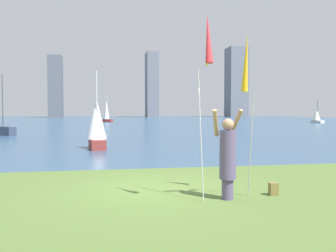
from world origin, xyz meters
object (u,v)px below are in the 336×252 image
Objects in this scene: kite_flag_left at (208,44)px; sailboat_2 at (107,112)px; person at (228,155)px; sailboat_1 at (3,130)px; sailboat_4 at (317,116)px; bag at (273,189)px; sailboat_3 at (97,124)px; kite_flag_right at (246,66)px.

kite_flag_left is 0.80× the size of sailboat_2.
person is 0.41× the size of sailboat_1.
sailboat_2 reaches higher than person.
person is 0.56× the size of sailboat_4.
sailboat_1 reaches higher than bag.
person is 25.48m from sailboat_1.
sailboat_3 is (-4.33, 11.28, 1.12)m from bag.
bag is 0.06× the size of sailboat_1.
sailboat_4 is at bearing 56.05° from kite_flag_right.
kite_flag_right is at bearing 19.49° from person.
bag is at bearing -23.98° from kite_flag_right.
sailboat_1 is 13.94m from sailboat_3.
sailboat_4 is (30.62, 45.04, 0.16)m from person.
kite_flag_left is 1.09× the size of sailboat_4.
bag is at bearing -62.41° from sailboat_1.
sailboat_4 is (30.03, 44.60, -1.89)m from kite_flag_right.
bag is at bearing -8.78° from person.
sailboat_3 reaches higher than person.
sailboat_2 is at bearing 75.83° from sailboat_1.
bag is at bearing -123.26° from sailboat_4.
sailboat_1 reaches higher than person.
bag is 12.13m from sailboat_3.
kite_flag_right reaches higher than bag.
sailboat_2 is (-1.84, 56.55, -1.61)m from kite_flag_left.
kite_flag_right is 0.94× the size of sailboat_3.
sailboat_4 is (33.76, 33.59, -0.11)m from sailboat_3.
sailboat_4 reaches higher than person.
sailboat_4 is (33.05, -11.09, -0.59)m from sailboat_2.
sailboat_4 is at bearing 55.53° from kite_flag_left.
sailboat_2 is at bearing 93.11° from kite_flag_right.
bag is 53.67m from sailboat_4.
sailboat_1 is at bearing 116.67° from kite_flag_right.
sailboat_3 is at bearing -135.14° from sailboat_4.
sailboat_1 is (-11.97, 22.90, 0.25)m from bag.
kite_flag_right is 25.47m from sailboat_1.
sailboat_3 reaches higher than bag.
person is at bearing -124.21° from sailboat_4.
kite_flag_left is 0.81× the size of sailboat_1.
bag is at bearing 18.48° from kite_flag_left.
kite_flag_right reaches higher than sailboat_4.
sailboat_1 is 1.35× the size of sailboat_4.
person is 0.41× the size of sailboat_2.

